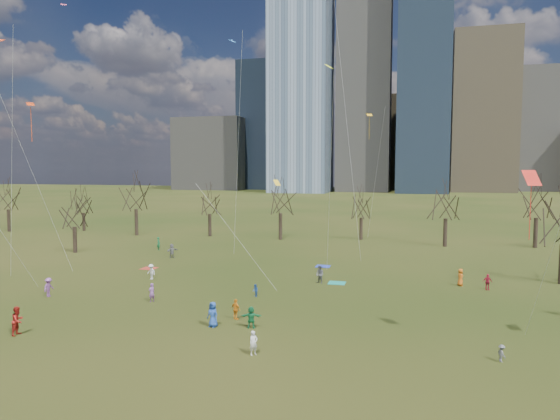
% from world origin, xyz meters
% --- Properties ---
extents(ground, '(500.00, 500.00, 0.00)m').
position_xyz_m(ground, '(0.00, 0.00, 0.00)').
color(ground, black).
rests_on(ground, ground).
extents(downtown_skyline, '(212.50, 78.00, 118.00)m').
position_xyz_m(downtown_skyline, '(-2.43, 210.64, 39.01)').
color(downtown_skyline, slate).
rests_on(downtown_skyline, ground).
extents(bare_tree_row, '(113.04, 29.80, 9.50)m').
position_xyz_m(bare_tree_row, '(-0.09, 37.22, 6.12)').
color(bare_tree_row, black).
rests_on(bare_tree_row, ground).
extents(blanket_teal, '(1.60, 1.50, 0.03)m').
position_xyz_m(blanket_teal, '(5.33, 13.14, 0.01)').
color(blanket_teal, teal).
rests_on(blanket_teal, ground).
extents(blanket_navy, '(1.60, 1.50, 0.03)m').
position_xyz_m(blanket_navy, '(2.73, 20.84, 0.01)').
color(blanket_navy, '#263CB5').
rests_on(blanket_navy, ground).
extents(blanket_crimson, '(1.60, 1.50, 0.03)m').
position_xyz_m(blanket_crimson, '(-15.57, 14.98, 0.01)').
color(blanket_crimson, '#BC3425').
rests_on(blanket_crimson, ground).
extents(person_0, '(1.00, 0.83, 1.76)m').
position_xyz_m(person_0, '(-1.23, -2.11, 0.88)').
color(person_0, '#254CA3').
rests_on(person_0, ground).
extents(person_1, '(0.61, 0.62, 1.44)m').
position_xyz_m(person_1, '(3.03, -6.36, 0.72)').
color(person_1, white).
rests_on(person_1, ground).
extents(person_2, '(0.81, 0.99, 1.92)m').
position_xyz_m(person_2, '(-13.07, -6.79, 0.96)').
color(person_2, '#A41E17').
rests_on(person_2, ground).
extents(person_3, '(0.59, 0.74, 1.00)m').
position_xyz_m(person_3, '(16.99, -3.94, 0.50)').
color(person_3, slate).
rests_on(person_3, ground).
extents(person_4, '(0.96, 0.76, 1.53)m').
position_xyz_m(person_4, '(-0.24, -0.13, 0.76)').
color(person_4, orange).
rests_on(person_4, ground).
extents(person_5, '(1.48, 0.77, 1.53)m').
position_xyz_m(person_5, '(1.41, -1.70, 0.76)').
color(person_5, '#1B7C44').
rests_on(person_5, ground).
extents(person_7, '(0.56, 0.67, 1.56)m').
position_xyz_m(person_7, '(-8.54, 2.75, 0.78)').
color(person_7, '#8F53A7').
rests_on(person_7, ground).
extents(person_8, '(0.65, 0.67, 1.09)m').
position_xyz_m(person_8, '(-0.74, 6.33, 0.55)').
color(person_8, '#2753AB').
rests_on(person_8, ground).
extents(person_9, '(1.11, 0.85, 1.51)m').
position_xyz_m(person_9, '(-12.69, 10.27, 0.76)').
color(person_9, white).
rests_on(person_9, ground).
extents(person_10, '(0.90, 0.52, 1.45)m').
position_xyz_m(person_10, '(18.84, 13.79, 0.72)').
color(person_10, '#A9182E').
rests_on(person_10, ground).
extents(person_11, '(1.15, 1.65, 1.72)m').
position_xyz_m(person_11, '(-16.10, 21.66, 0.86)').
color(person_11, slate).
rests_on(person_11, ground).
extents(person_12, '(0.68, 0.88, 1.61)m').
position_xyz_m(person_12, '(16.64, 14.86, 0.81)').
color(person_12, '#D36317').
rests_on(person_12, ground).
extents(person_13, '(0.74, 0.75, 1.74)m').
position_xyz_m(person_13, '(-20.45, 26.49, 0.87)').
color(person_13, '#186C3C').
rests_on(person_13, ground).
extents(person_14, '(1.05, 0.99, 1.71)m').
position_xyz_m(person_14, '(3.76, 12.61, 0.86)').
color(person_14, slate).
rests_on(person_14, ground).
extents(person_15, '(0.63, 1.07, 1.63)m').
position_xyz_m(person_15, '(-17.90, 2.11, 0.82)').
color(person_15, '#8C4C99').
rests_on(person_15, ground).
extents(kites_airborne, '(56.62, 45.84, 33.84)m').
position_xyz_m(kites_airborne, '(0.85, 9.34, 13.22)').
color(kites_airborne, '#E74013').
rests_on(kites_airborne, ground).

